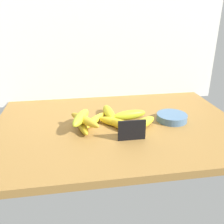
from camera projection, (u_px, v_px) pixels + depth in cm
name	position (u px, v px, depth cm)	size (l,w,h in cm)	color
counter_top	(118.00, 127.00, 112.03)	(110.00, 76.00, 3.00)	olive
back_wall	(106.00, 40.00, 134.48)	(130.00, 2.00, 70.00)	silver
chalkboard_sign	(132.00, 131.00, 97.00)	(11.00, 1.80, 8.40)	black
fruit_bowl	(172.00, 118.00, 114.25)	(13.92, 13.92, 3.18)	#486A8E
banana_0	(142.00, 123.00, 107.49)	(16.13, 4.18, 4.18)	gold
banana_1	(114.00, 122.00, 109.26)	(15.34, 3.72, 3.72)	gold
banana_2	(83.00, 126.00, 105.57)	(15.84, 3.51, 3.51)	gold
banana_3	(94.00, 121.00, 111.16)	(19.12, 3.23, 3.23)	yellow
banana_4	(109.00, 113.00, 118.14)	(16.81, 4.39, 4.39)	gold
banana_5	(124.00, 126.00, 105.13)	(15.54, 4.36, 4.36)	gold
banana_6	(130.00, 115.00, 116.12)	(16.06, 4.25, 4.25)	#A5B826
banana_7	(81.00, 118.00, 104.44)	(16.58, 4.22, 4.22)	#B2C12A
banana_8	(84.00, 120.00, 103.13)	(18.28, 3.53, 3.53)	gold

